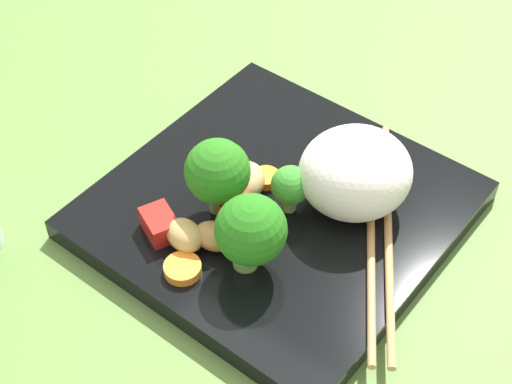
{
  "coord_description": "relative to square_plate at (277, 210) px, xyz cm",
  "views": [
    {
      "loc": [
        -23.92,
        35.68,
        48.0
      ],
      "look_at": [
        0.87,
        1.68,
        3.85
      ],
      "focal_mm": 56.09,
      "sensor_mm": 36.0,
      "label": 1
    }
  ],
  "objects": [
    {
      "name": "broccoli_floret_0",
      "position": [
        -1.16,
        0.38,
        3.39
      ],
      "size": [
        3.06,
        3.06,
        4.17
      ],
      "color": "#72B155",
      "rests_on": "square_plate"
    },
    {
      "name": "broccoli_floret_1",
      "position": [
        3.1,
        3.48,
        5.22
      ],
      "size": [
        4.99,
        4.99,
        6.95
      ],
      "color": "#64AC4F",
      "rests_on": "square_plate"
    },
    {
      "name": "rice_mound",
      "position": [
        -4.79,
        -3.36,
        4.28
      ],
      "size": [
        11.96,
        12.0,
        6.71
      ],
      "primitive_type": "ellipsoid",
      "rotation": [
        0.0,
        0.0,
        3.99
      ],
      "color": "white",
      "rests_on": "square_plate"
    },
    {
      "name": "chicken_piece_0",
      "position": [
        2.77,
        0.63,
        2.14
      ],
      "size": [
        4.47,
        4.81,
        2.42
      ],
      "primitive_type": "ellipsoid",
      "rotation": [
        0.0,
        0.0,
        1.95
      ],
      "color": "tan",
      "rests_on": "square_plate"
    },
    {
      "name": "ground_plane",
      "position": [
        0.0,
        0.0,
        -1.93
      ],
      "size": [
        110.0,
        110.0,
        2.0
      ],
      "primitive_type": "cube",
      "color": "#5A7F39"
    },
    {
      "name": "pepper_chunk_0",
      "position": [
        1.37,
        3.61,
        1.99
      ],
      "size": [
        3.9,
        3.81,
        2.13
      ],
      "primitive_type": "cube",
      "rotation": [
        0.0,
        0.0,
        5.62
      ],
      "color": "red",
      "rests_on": "square_plate"
    },
    {
      "name": "pepper_chunk_1",
      "position": [
        5.37,
        7.83,
        1.84
      ],
      "size": [
        3.69,
        3.29,
        1.84
      ],
      "primitive_type": "cube",
      "rotation": [
        0.0,
        0.0,
        2.7
      ],
      "color": "red",
      "rests_on": "square_plate"
    },
    {
      "name": "square_plate",
      "position": [
        0.0,
        0.0,
        0.0
      ],
      "size": [
        26.62,
        26.62,
        1.85
      ],
      "primitive_type": "cube",
      "rotation": [
        0.0,
        0.0,
        -0.04
      ],
      "color": "black",
      "rests_on": "ground_plane"
    },
    {
      "name": "chicken_piece_1",
      "position": [
        1.21,
        6.44,
        1.99
      ],
      "size": [
        3.67,
        3.09,
        2.14
      ],
      "primitive_type": "ellipsoid",
      "rotation": [
        0.0,
        0.0,
        0.26
      ],
      "color": "#AF8044",
      "rests_on": "square_plate"
    },
    {
      "name": "chicken_piece_2",
      "position": [
        3.02,
        7.7,
        2.05
      ],
      "size": [
        3.65,
        3.07,
        2.25
      ],
      "primitive_type": "ellipsoid",
      "rotation": [
        0.0,
        0.0,
        6.07
      ],
      "color": "tan",
      "rests_on": "square_plate"
    },
    {
      "name": "chopstick_pair",
      "position": [
        -8.21,
        -1.75,
        1.23
      ],
      "size": [
        13.72,
        21.31,
        0.61
      ],
      "rotation": [
        0.0,
        0.0,
        5.25
      ],
      "color": "tan",
      "rests_on": "square_plate"
    },
    {
      "name": "carrot_slice_3",
      "position": [
        1.56,
        9.77,
        1.3
      ],
      "size": [
        3.03,
        3.03,
        0.75
      ],
      "primitive_type": "cylinder",
      "rotation": [
        0.0,
        0.0,
        1.47
      ],
      "color": "orange",
      "rests_on": "square_plate"
    },
    {
      "name": "carrot_slice_0",
      "position": [
        -0.82,
        4.18,
        1.21
      ],
      "size": [
        3.95,
        3.95,
        0.57
      ],
      "primitive_type": "cylinder",
      "rotation": [
        0.0,
        0.0,
        3.86
      ],
      "color": "orange",
      "rests_on": "square_plate"
    },
    {
      "name": "carrot_slice_1",
      "position": [
        6.0,
        0.35,
        1.28
      ],
      "size": [
        4.11,
        4.11,
        0.72
      ],
      "primitive_type": "cylinder",
      "rotation": [
        0.0,
        0.0,
        2.41
      ],
      "color": "orange",
      "rests_on": "square_plate"
    },
    {
      "name": "broccoli_floret_2",
      "position": [
        -2.03,
        6.28,
        4.64
      ],
      "size": [
        5.21,
        5.21,
        6.54
      ],
      "color": "#7DB355",
      "rests_on": "square_plate"
    },
    {
      "name": "carrot_slice_2",
      "position": [
        2.05,
        -1.32,
        1.3
      ],
      "size": [
        2.38,
        2.38,
        0.74
      ],
      "primitive_type": "cylinder",
      "rotation": [
        0.0,
        0.0,
        6.21
      ],
      "color": "orange",
      "rests_on": "square_plate"
    }
  ]
}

